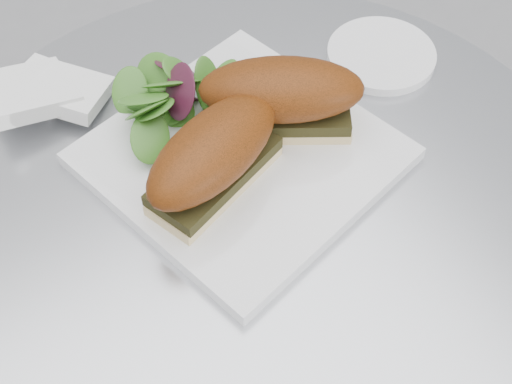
{
  "coord_description": "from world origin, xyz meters",
  "views": [
    {
      "loc": [
        -0.23,
        -0.35,
        1.3
      ],
      "look_at": [
        -0.01,
        -0.0,
        0.77
      ],
      "focal_mm": 50.0,
      "sensor_mm": 36.0,
      "label": 1
    }
  ],
  "objects_px": {
    "plate": "(242,156)",
    "saucer": "(381,55)",
    "sandwich_left": "(213,156)",
    "sandwich_right": "(281,96)"
  },
  "relations": [
    {
      "from": "plate",
      "to": "saucer",
      "type": "bearing_deg",
      "value": 11.96
    },
    {
      "from": "sandwich_left",
      "to": "saucer",
      "type": "bearing_deg",
      "value": -4.9
    },
    {
      "from": "saucer",
      "to": "sandwich_left",
      "type": "bearing_deg",
      "value": -165.49
    },
    {
      "from": "plate",
      "to": "saucer",
      "type": "height_order",
      "value": "plate"
    },
    {
      "from": "sandwich_right",
      "to": "saucer",
      "type": "height_order",
      "value": "sandwich_right"
    },
    {
      "from": "sandwich_right",
      "to": "sandwich_left",
      "type": "bearing_deg",
      "value": -130.19
    },
    {
      "from": "plate",
      "to": "sandwich_left",
      "type": "distance_m",
      "value": 0.07
    },
    {
      "from": "plate",
      "to": "saucer",
      "type": "relative_size",
      "value": 2.12
    },
    {
      "from": "sandwich_left",
      "to": "saucer",
      "type": "relative_size",
      "value": 1.42
    },
    {
      "from": "plate",
      "to": "sandwich_right",
      "type": "height_order",
      "value": "sandwich_right"
    }
  ]
}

